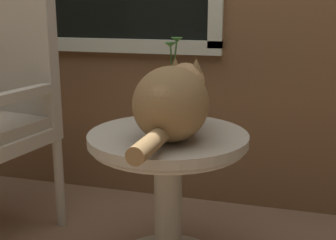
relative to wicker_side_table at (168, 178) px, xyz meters
The scene contains 3 objects.
wicker_side_table is the anchor object (origin of this frame).
cat 0.32m from the wicker_side_table, 62.70° to the right, with size 0.27×0.59×0.27m.
pewter_vase_with_ivy 0.31m from the wicker_side_table, 98.58° to the left, with size 0.13×0.14×0.34m.
Camera 1 is at (0.60, -1.41, 1.02)m, focal length 48.07 mm.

